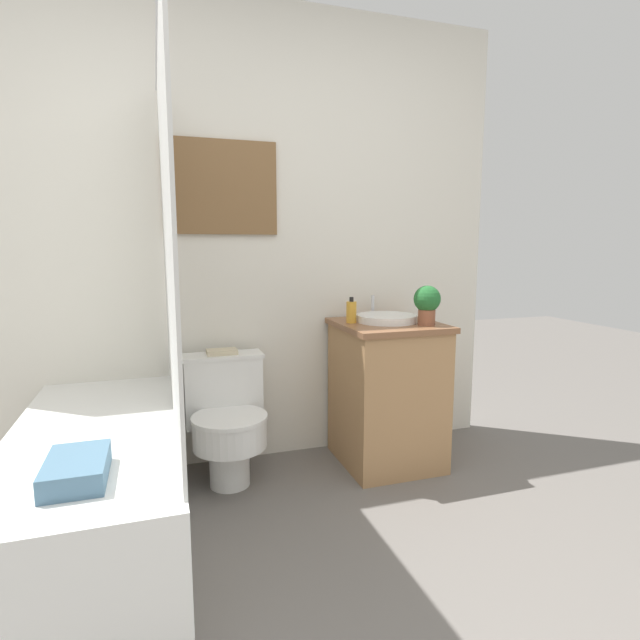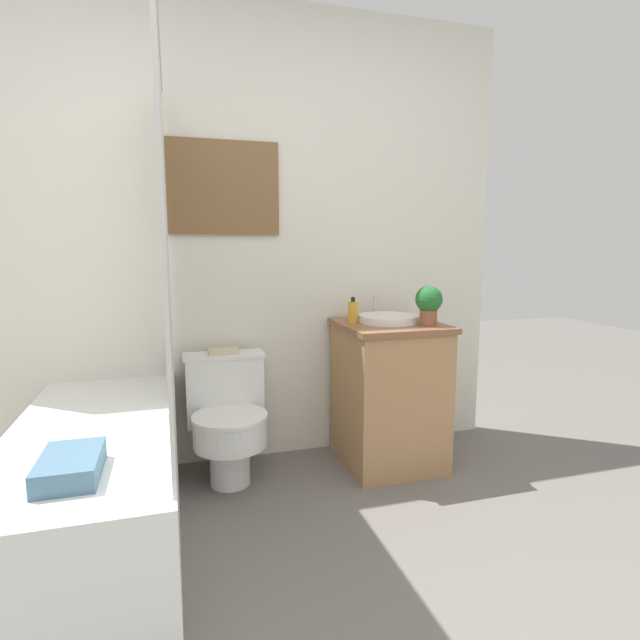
# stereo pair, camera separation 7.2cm
# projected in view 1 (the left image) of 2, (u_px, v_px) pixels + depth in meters

# --- Properties ---
(wall_back) EXTENTS (3.03, 0.07, 2.50)m
(wall_back) POSITION_uv_depth(u_px,v_px,m) (241.00, 238.00, 2.74)
(wall_back) COLOR silver
(wall_back) RESTS_ON ground_plane
(shower_area) EXTENTS (0.62, 1.48, 1.98)m
(shower_area) POSITION_uv_depth(u_px,v_px,m) (102.00, 480.00, 1.94)
(shower_area) COLOR white
(shower_area) RESTS_ON ground_plane
(toilet) EXTENTS (0.42, 0.50, 0.65)m
(toilet) POSITION_uv_depth(u_px,v_px,m) (227.00, 416.00, 2.57)
(toilet) COLOR white
(toilet) RESTS_ON ground_plane
(vanity) EXTENTS (0.54, 0.57, 0.80)m
(vanity) POSITION_uv_depth(u_px,v_px,m) (387.00, 393.00, 2.79)
(vanity) COLOR #AD7F51
(vanity) RESTS_ON ground_plane
(sink) EXTENTS (0.33, 0.37, 0.13)m
(sink) POSITION_uv_depth(u_px,v_px,m) (386.00, 318.00, 2.74)
(sink) COLOR white
(sink) RESTS_ON vanity
(soap_bottle) EXTENTS (0.06, 0.06, 0.14)m
(soap_bottle) POSITION_uv_depth(u_px,v_px,m) (351.00, 312.00, 2.71)
(soap_bottle) COLOR gold
(soap_bottle) RESTS_ON vanity
(potted_plant) EXTENTS (0.14, 0.14, 0.21)m
(potted_plant) POSITION_uv_depth(u_px,v_px,m) (427.00, 302.00, 2.62)
(potted_plant) COLOR brown
(potted_plant) RESTS_ON vanity
(book_on_tank) EXTENTS (0.16, 0.10, 0.02)m
(book_on_tank) POSITION_uv_depth(u_px,v_px,m) (222.00, 352.00, 2.63)
(book_on_tank) COLOR beige
(book_on_tank) RESTS_ON toilet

